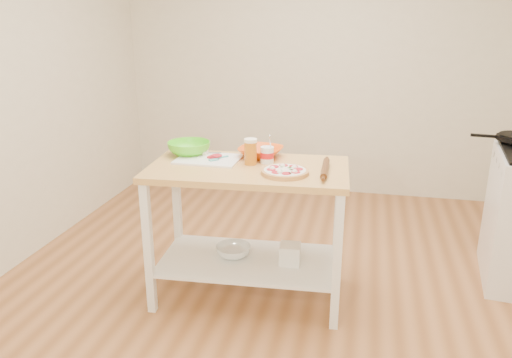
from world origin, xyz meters
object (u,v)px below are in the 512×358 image
object	(u,v)px
beer_pint	(251,152)
shelf_bin	(290,254)
yogurt_tub	(267,155)
shelf_glass_bowl	(233,251)
pizza	(285,171)
orange_bowl	(261,152)
prep_island	(248,204)
spatula	(218,158)
cutting_board	(208,159)
knife	(195,153)
green_bowl	(189,148)
rolling_pin	(325,169)

from	to	relation	value
beer_pint	shelf_bin	bearing A→B (deg)	-8.98
yogurt_tub	shelf_glass_bowl	distance (m)	0.69
pizza	orange_bowl	bearing A→B (deg)	123.49
prep_island	spatula	world-z (taller)	spatula
spatula	shelf_glass_bowl	distance (m)	0.63
cutting_board	knife	distance (m)	0.15
prep_island	cutting_board	distance (m)	0.39
knife	beer_pint	bearing A→B (deg)	-27.57
beer_pint	green_bowl	bearing A→B (deg)	164.26
spatula	shelf_glass_bowl	bearing A→B (deg)	-71.73
orange_bowl	green_bowl	size ratio (longest dim) A/B	0.98
cutting_board	shelf_glass_bowl	bearing A→B (deg)	-19.82
knife	yogurt_tub	size ratio (longest dim) A/B	1.45
pizza	yogurt_tub	distance (m)	0.26
beer_pint	pizza	bearing A→B (deg)	-31.87
orange_bowl	beer_pint	world-z (taller)	beer_pint
shelf_bin	beer_pint	bearing A→B (deg)	171.02
prep_island	green_bowl	size ratio (longest dim) A/B	4.47
orange_bowl	shelf_bin	distance (m)	0.69
prep_island	shelf_bin	bearing A→B (deg)	1.69
rolling_pin	yogurt_tub	bearing A→B (deg)	163.35
orange_bowl	spatula	bearing A→B (deg)	-149.66
rolling_pin	shelf_bin	bearing A→B (deg)	175.38
pizza	shelf_glass_bowl	bearing A→B (deg)	160.92
rolling_pin	beer_pint	bearing A→B (deg)	172.88
prep_island	yogurt_tub	bearing A→B (deg)	46.46
rolling_pin	shelf_glass_bowl	xyz separation A→B (m)	(-0.58, 0.03, -0.62)
green_bowl	rolling_pin	distance (m)	0.94
prep_island	pizza	distance (m)	0.38
yogurt_tub	shelf_glass_bowl	bearing A→B (deg)	-158.73
spatula	green_bowl	bearing A→B (deg)	112.56
shelf_glass_bowl	knife	bearing A→B (deg)	152.11
spatula	shelf_glass_bowl	xyz separation A→B (m)	(0.11, -0.06, -0.62)
pizza	rolling_pin	size ratio (longest dim) A/B	0.83
prep_island	green_bowl	distance (m)	0.56
cutting_board	pizza	bearing A→B (deg)	-18.87
knife	orange_bowl	world-z (taller)	orange_bowl
knife	beer_pint	world-z (taller)	beer_pint
green_bowl	shelf_glass_bowl	size ratio (longest dim) A/B	1.21
yogurt_tub	orange_bowl	bearing A→B (deg)	118.95
orange_bowl	yogurt_tub	distance (m)	0.14
cutting_board	shelf_glass_bowl	world-z (taller)	cutting_board
knife	pizza	bearing A→B (deg)	-33.29
pizza	cutting_board	distance (m)	0.57
pizza	shelf_glass_bowl	size ratio (longest dim) A/B	1.20
spatula	rolling_pin	world-z (taller)	rolling_pin
prep_island	shelf_bin	world-z (taller)	prep_island
prep_island	spatula	size ratio (longest dim) A/B	9.09
yogurt_tub	rolling_pin	bearing A→B (deg)	-16.65
orange_bowl	green_bowl	bearing A→B (deg)	-174.29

